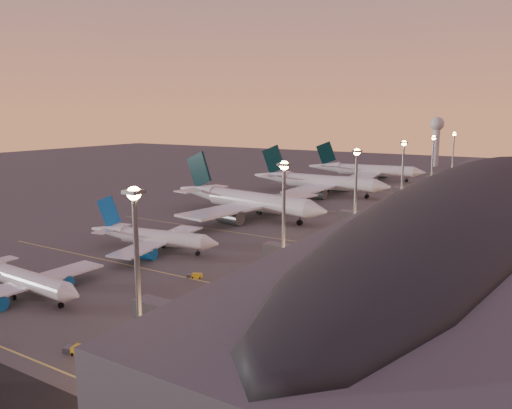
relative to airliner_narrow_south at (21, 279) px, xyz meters
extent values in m
plane|color=#454240|center=(5.85, 29.76, -3.27)|extent=(700.00, 700.00, 0.00)
cylinder|color=silver|center=(3.07, -0.12, 0.06)|extent=(22.01, 4.57, 3.73)
cone|color=silver|center=(15.77, -0.61, 0.06)|extent=(3.67, 3.86, 3.73)
cube|color=silver|center=(2.01, -0.08, -0.59)|extent=(7.57, 31.59, 0.41)
cylinder|color=#13559D|center=(2.99, 6.79, -1.85)|extent=(5.05, 2.98, 2.79)
cylinder|color=black|center=(12.26, -0.48, -2.54)|extent=(0.31, 0.31, 1.47)
cylinder|color=black|center=(12.26, -0.48, -2.75)|extent=(1.07, 0.69, 1.04)
cylinder|color=black|center=(1.41, 2.55, -2.54)|extent=(0.31, 0.31, 1.47)
cylinder|color=black|center=(1.41, 2.55, -2.75)|extent=(1.07, 0.69, 1.04)
cylinder|color=black|center=(1.21, -2.66, -2.54)|extent=(0.31, 0.31, 1.47)
cylinder|color=black|center=(1.21, -2.66, -2.75)|extent=(1.07, 0.69, 1.04)
cylinder|color=silver|center=(2.81, 37.66, 0.32)|extent=(23.93, 7.77, 4.02)
cone|color=silver|center=(16.33, 39.87, 0.32)|extent=(4.40, 4.58, 4.02)
cone|color=silver|center=(-14.09, 34.90, 0.82)|extent=(11.16, 5.68, 4.02)
cube|color=silver|center=(1.68, 37.48, -0.38)|extent=(12.21, 34.49, 0.44)
cylinder|color=#13559D|center=(1.23, 44.94, -1.74)|extent=(5.74, 3.83, 3.01)
cylinder|color=#13559D|center=(3.63, 30.25, -1.74)|extent=(5.74, 3.83, 3.01)
cube|color=#13559D|center=(-13.57, 34.99, 6.03)|extent=(7.36, 1.78, 8.71)
cube|color=silver|center=(-12.81, 35.11, 1.42)|extent=(5.72, 12.63, 0.28)
cylinder|color=black|center=(12.59, 39.26, -2.48)|extent=(0.37, 0.37, 1.59)
cylinder|color=black|center=(12.59, 39.26, -2.71)|extent=(1.22, 0.88, 1.12)
cylinder|color=black|center=(0.48, 40.13, -2.48)|extent=(0.37, 0.37, 1.59)
cylinder|color=black|center=(0.48, 40.13, -2.71)|extent=(1.22, 0.88, 1.12)
cylinder|color=black|center=(1.38, 34.58, -2.48)|extent=(0.37, 0.37, 1.59)
cylinder|color=black|center=(1.38, 34.58, -2.71)|extent=(1.22, 0.88, 1.12)
cylinder|color=silver|center=(1.78, 86.11, 2.31)|extent=(41.49, 12.65, 6.20)
cone|color=silver|center=(25.30, 82.33, 2.31)|extent=(7.52, 7.18, 6.20)
cone|color=silver|center=(-27.61, 90.85, 3.08)|extent=(19.28, 9.07, 6.20)
cube|color=silver|center=(-0.18, 86.43, 1.22)|extent=(21.30, 61.09, 0.68)
cylinder|color=#585A5F|center=(3.23, 99.24, -0.87)|extent=(9.88, 6.07, 4.65)
cylinder|color=#585A5F|center=(-0.97, 73.20, -0.87)|extent=(9.88, 6.07, 4.65)
cube|color=black|center=(-26.70, 90.70, 11.10)|extent=(12.23, 2.86, 13.77)
cube|color=silver|center=(-25.39, 90.49, 4.01)|extent=(9.97, 22.36, 0.43)
cylinder|color=black|center=(18.79, 83.37, -2.03)|extent=(0.57, 0.57, 2.48)
cylinder|color=black|center=(18.79, 83.37, -2.41)|extent=(1.89, 1.35, 1.74)
cylinder|color=black|center=(-0.79, 90.93, -2.03)|extent=(0.57, 0.57, 2.48)
cylinder|color=black|center=(-0.79, 90.93, -2.41)|extent=(1.89, 1.35, 1.74)
cylinder|color=black|center=(-2.18, 82.35, -2.03)|extent=(0.57, 0.57, 2.48)
cylinder|color=black|center=(-2.18, 82.35, -2.41)|extent=(1.89, 1.35, 1.74)
cylinder|color=silver|center=(3.14, 143.50, 2.20)|extent=(40.33, 6.83, 6.08)
cone|color=silver|center=(26.49, 143.06, 2.20)|extent=(6.60, 6.20, 6.08)
cone|color=silver|center=(-26.05, 144.04, 2.96)|extent=(18.27, 6.42, 6.08)
cube|color=silver|center=(1.19, 143.54, 1.13)|extent=(12.77, 59.00, 0.67)
cylinder|color=#585A5F|center=(2.73, 156.44, -0.92)|extent=(9.17, 4.73, 4.56)
cylinder|color=#585A5F|center=(2.25, 130.58, -0.92)|extent=(9.17, 4.73, 4.56)
cube|color=black|center=(-25.14, 144.03, 10.81)|extent=(12.01, 1.14, 13.50)
cube|color=silver|center=(-23.84, 144.00, 3.87)|extent=(6.88, 21.28, 0.43)
cylinder|color=black|center=(20.03, 143.18, -2.06)|extent=(0.50, 0.50, 2.43)
cylinder|color=black|center=(20.03, 143.18, -2.42)|extent=(1.72, 1.10, 1.70)
cylinder|color=black|center=(-0.03, 147.82, -2.06)|extent=(0.50, 0.50, 2.43)
cylinder|color=black|center=(-0.03, 147.82, -2.42)|extent=(1.72, 1.10, 1.70)
cylinder|color=black|center=(-0.18, 139.30, -2.06)|extent=(0.50, 0.50, 2.43)
cylinder|color=black|center=(-0.18, 139.30, -2.42)|extent=(1.72, 1.10, 1.70)
cylinder|color=silver|center=(4.51, 200.44, 1.97)|extent=(38.95, 9.94, 5.83)
cone|color=silver|center=(26.76, 202.85, 1.97)|extent=(6.81, 6.46, 5.83)
cone|color=silver|center=(-23.31, 197.44, 2.70)|extent=(17.93, 7.66, 5.83)
cube|color=silver|center=(2.65, 200.24, 0.95)|extent=(17.18, 57.22, 0.64)
cylinder|color=#585A5F|center=(2.56, 212.70, -1.02)|extent=(9.12, 5.28, 4.37)
cylinder|color=#585A5F|center=(5.22, 188.06, -1.02)|extent=(9.12, 5.28, 4.37)
cube|color=black|center=(-22.44, 197.53, 10.23)|extent=(11.52, 2.10, 12.93)
cube|color=silver|center=(-21.21, 197.67, 3.57)|extent=(8.36, 20.83, 0.41)
cylinder|color=black|center=(20.60, 202.18, -2.11)|extent=(0.51, 0.51, 2.33)
cylinder|color=black|center=(20.60, 202.18, -2.46)|extent=(1.73, 1.19, 1.63)
cylinder|color=black|center=(0.98, 204.17, -2.11)|extent=(0.51, 0.51, 2.33)
cylinder|color=black|center=(0.98, 204.17, -2.46)|extent=(1.73, 1.19, 1.63)
cylinder|color=black|center=(1.85, 196.05, -2.11)|extent=(0.51, 0.51, 2.33)
cylinder|color=black|center=(1.85, 196.05, -2.46)|extent=(1.73, 1.19, 1.63)
cube|color=#4A4A50|center=(67.85, 102.26, 2.73)|extent=(40.00, 255.00, 12.00)
ellipsoid|color=black|center=(67.85, 102.26, 8.73)|extent=(39.00, 253.00, 10.92)
cube|color=#FFA95E|center=(47.65, 102.26, 1.73)|extent=(0.40, 244.80, 8.00)
cube|color=#585A5F|center=(39.85, -0.24, 1.23)|extent=(16.00, 3.20, 3.00)
cylinder|color=slate|center=(31.85, -0.24, -1.07)|extent=(0.70, 0.70, 4.40)
cube|color=#585A5F|center=(39.85, 39.76, 1.23)|extent=(16.00, 3.20, 3.00)
cylinder|color=slate|center=(31.85, 39.76, -1.07)|extent=(0.70, 0.70, 4.40)
cube|color=#585A5F|center=(39.85, 84.76, 1.23)|extent=(16.00, 3.20, 3.00)
cylinder|color=slate|center=(31.85, 84.76, -1.07)|extent=(0.70, 0.70, 4.40)
cube|color=#585A5F|center=(39.85, 141.76, 1.23)|extent=(16.00, 3.20, 3.00)
cylinder|color=slate|center=(31.85, 141.76, -1.07)|extent=(0.70, 0.70, 4.40)
cube|color=#585A5F|center=(39.85, 197.76, 1.23)|extent=(16.00, 3.20, 3.00)
cylinder|color=slate|center=(31.85, 197.76, -1.07)|extent=(0.70, 0.70, 4.40)
cylinder|color=slate|center=(41.85, -10.24, 9.23)|extent=(0.70, 0.70, 25.00)
cube|color=slate|center=(41.85, -10.24, 21.93)|extent=(2.20, 2.20, 0.50)
sphere|color=#FFD665|center=(41.85, -10.24, 21.73)|extent=(1.80, 1.80, 1.80)
cylinder|color=slate|center=(41.85, 29.76, 9.23)|extent=(0.70, 0.70, 25.00)
cube|color=slate|center=(41.85, 29.76, 21.93)|extent=(2.20, 2.20, 0.50)
sphere|color=#FFD665|center=(41.85, 29.76, 21.73)|extent=(1.80, 1.80, 1.80)
cylinder|color=slate|center=(41.85, 69.76, 9.23)|extent=(0.70, 0.70, 25.00)
cube|color=slate|center=(41.85, 69.76, 21.93)|extent=(2.20, 2.20, 0.50)
sphere|color=#FFD665|center=(41.85, 69.76, 21.73)|extent=(1.80, 1.80, 1.80)
cylinder|color=slate|center=(41.85, 114.76, 9.23)|extent=(0.70, 0.70, 25.00)
cube|color=slate|center=(41.85, 114.76, 21.93)|extent=(2.20, 2.20, 0.50)
sphere|color=#FFD665|center=(41.85, 114.76, 21.73)|extent=(1.80, 1.80, 1.80)
cylinder|color=slate|center=(41.85, 159.76, 9.23)|extent=(0.70, 0.70, 25.00)
cube|color=slate|center=(41.85, 159.76, 21.93)|extent=(2.20, 2.20, 0.50)
sphere|color=#FFD665|center=(41.85, 159.76, 21.73)|extent=(1.80, 1.80, 1.80)
cylinder|color=slate|center=(41.85, 204.76, 9.23)|extent=(0.70, 0.70, 25.00)
cube|color=slate|center=(41.85, 204.76, 21.93)|extent=(2.20, 2.20, 0.50)
sphere|color=#FFD665|center=(41.85, 204.76, 21.73)|extent=(1.80, 1.80, 1.80)
cylinder|color=silver|center=(15.85, 289.76, 9.73)|extent=(4.40, 4.40, 26.00)
sphere|color=silver|center=(15.85, 289.76, 24.73)|extent=(9.00, 9.00, 9.00)
cube|color=#D8C659|center=(5.85, 24.76, -3.27)|extent=(90.00, 0.36, 0.00)
cube|color=#D8C659|center=(5.85, 64.76, -3.27)|extent=(90.00, 0.36, 0.00)
cube|color=#D8C659|center=(5.85, 109.76, -3.27)|extent=(90.00, 0.36, 0.00)
cube|color=#D8C659|center=(5.85, 164.76, -3.27)|extent=(90.00, 0.36, 0.00)
cube|color=gold|center=(29.98, -10.48, -2.66)|extent=(3.02, 2.29, 1.23)
cube|color=#585A5F|center=(28.03, -10.98, -2.83)|extent=(1.88, 1.80, 0.90)
cylinder|color=black|center=(30.75, -9.42, -3.03)|extent=(0.53, 0.32, 0.49)
cylinder|color=black|center=(31.16, -11.04, -3.03)|extent=(0.53, 0.32, 0.49)
cylinder|color=black|center=(28.79, -9.92, -3.03)|extent=(0.53, 0.32, 0.49)
cylinder|color=black|center=(29.21, -11.54, -3.03)|extent=(0.53, 0.32, 0.49)
cube|color=gold|center=(40.04, -4.27, -2.65)|extent=(2.94, 2.06, 1.25)
cube|color=#585A5F|center=(38.01, -4.55, -2.82)|extent=(1.78, 1.68, 0.91)
cylinder|color=black|center=(40.94, -3.29, -3.02)|extent=(0.52, 0.27, 0.50)
cylinder|color=black|center=(41.17, -4.98, -3.02)|extent=(0.52, 0.27, 0.50)
cylinder|color=black|center=(38.91, -3.56, -3.02)|extent=(0.52, 0.27, 0.50)
cylinder|color=black|center=(39.14, -5.26, -3.02)|extent=(0.52, 0.27, 0.50)
cube|color=gold|center=(32.24, 35.66, -2.75)|extent=(2.64, 2.09, 1.06)
cube|color=#585A5F|center=(30.59, 36.20, -2.89)|extent=(1.67, 1.61, 0.77)
cylinder|color=black|center=(33.28, 36.08, -3.06)|extent=(0.46, 0.30, 0.42)
cylinder|color=black|center=(32.83, 34.70, -3.06)|extent=(0.46, 0.30, 0.42)
cylinder|color=black|center=(31.64, 36.62, -3.06)|extent=(0.46, 0.30, 0.42)
cylinder|color=black|center=(31.19, 35.25, -3.06)|extent=(0.46, 0.30, 0.42)
cube|color=gold|center=(22.87, 25.92, -2.79)|extent=(2.46, 2.05, 0.97)
cube|color=#585A5F|center=(21.42, 25.28, -2.92)|extent=(1.58, 1.54, 0.70)
cylinder|color=black|center=(23.33, 26.84, -3.08)|extent=(0.42, 0.30, 0.39)
cylinder|color=black|center=(23.86, 25.63, -3.08)|extent=(0.42, 0.30, 0.39)
cylinder|color=black|center=(21.88, 26.20, -3.08)|extent=(0.42, 0.30, 0.39)
cylinder|color=black|center=(22.41, 24.99, -3.08)|extent=(0.42, 0.30, 0.39)
camera|label=1|loc=(87.51, -55.17, 31.70)|focal=35.00mm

